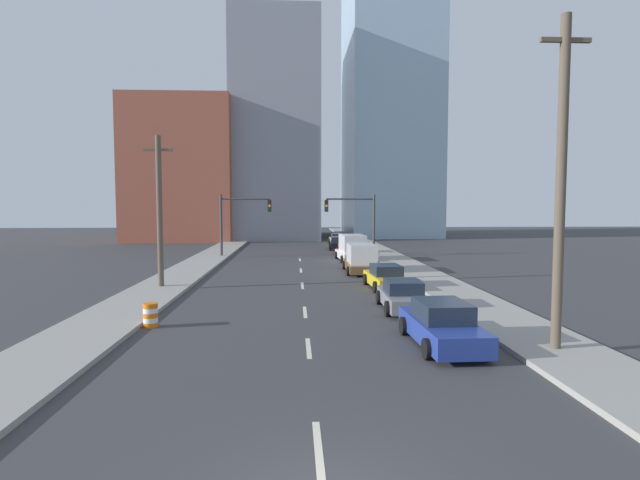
# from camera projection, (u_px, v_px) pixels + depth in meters

# --- Properties ---
(sidewalk_left) EXTENTS (3.23, 91.91, 0.18)m
(sidewalk_left) POSITION_uv_depth(u_px,v_px,m) (223.00, 249.00, 53.17)
(sidewalk_left) COLOR gray
(sidewalk_left) RESTS_ON ground
(sidewalk_right) EXTENTS (3.23, 91.91, 0.18)m
(sidewalk_right) POSITION_uv_depth(u_px,v_px,m) (373.00, 248.00, 54.00)
(sidewalk_right) COLOR gray
(sidewalk_right) RESTS_ON ground
(lane_stripe_at_2m) EXTENTS (0.16, 2.40, 0.01)m
(lane_stripe_at_2m) POSITION_uv_depth(u_px,v_px,m) (318.00, 448.00, 9.80)
(lane_stripe_at_2m) COLOR beige
(lane_stripe_at_2m) RESTS_ON ground
(lane_stripe_at_9m) EXTENTS (0.16, 2.40, 0.01)m
(lane_stripe_at_9m) POSITION_uv_depth(u_px,v_px,m) (309.00, 348.00, 16.70)
(lane_stripe_at_9m) COLOR beige
(lane_stripe_at_9m) RESTS_ON ground
(lane_stripe_at_15m) EXTENTS (0.16, 2.40, 0.01)m
(lane_stripe_at_15m) POSITION_uv_depth(u_px,v_px,m) (305.00, 312.00, 22.30)
(lane_stripe_at_15m) COLOR beige
(lane_stripe_at_15m) RESTS_ON ground
(lane_stripe_at_22m) EXTENTS (0.16, 2.40, 0.01)m
(lane_stripe_at_22m) POSITION_uv_depth(u_px,v_px,m) (302.00, 286.00, 29.62)
(lane_stripe_at_22m) COLOR beige
(lane_stripe_at_22m) RESTS_ON ground
(lane_stripe_at_29m) EXTENTS (0.16, 2.40, 0.01)m
(lane_stripe_at_29m) POSITION_uv_depth(u_px,v_px,m) (301.00, 270.00, 36.55)
(lane_stripe_at_29m) COLOR beige
(lane_stripe_at_29m) RESTS_ON ground
(lane_stripe_at_36m) EXTENTS (0.16, 2.40, 0.01)m
(lane_stripe_at_36m) POSITION_uv_depth(u_px,v_px,m) (300.00, 260.00, 43.65)
(lane_stripe_at_36m) COLOR beige
(lane_stripe_at_36m) RESTS_ON ground
(building_brick_left) EXTENTS (14.00, 16.00, 18.82)m
(building_brick_left) POSITION_uv_depth(u_px,v_px,m) (186.00, 172.00, 69.51)
(building_brick_left) COLOR #9E513D
(building_brick_left) RESTS_ON ground
(building_office_center) EXTENTS (12.00, 20.00, 30.54)m
(building_office_center) POSITION_uv_depth(u_px,v_px,m) (277.00, 134.00, 73.73)
(building_office_center) COLOR gray
(building_office_center) RESTS_ON ground
(building_glass_right) EXTENTS (13.00, 20.00, 40.43)m
(building_glass_right) POSITION_uv_depth(u_px,v_px,m) (388.00, 107.00, 78.25)
(building_glass_right) COLOR #99B7CC
(building_glass_right) RESTS_ON ground
(traffic_signal_left) EXTENTS (4.71, 0.35, 5.75)m
(traffic_signal_left) POSITION_uv_depth(u_px,v_px,m) (237.00, 216.00, 45.55)
(traffic_signal_left) COLOR #38383D
(traffic_signal_left) RESTS_ON ground
(traffic_signal_right) EXTENTS (4.71, 0.35, 5.75)m
(traffic_signal_right) POSITION_uv_depth(u_px,v_px,m) (359.00, 216.00, 46.12)
(traffic_signal_right) COLOR #38383D
(traffic_signal_right) RESTS_ON ground
(utility_pole_right_near) EXTENTS (1.60, 0.32, 10.69)m
(utility_pole_right_near) POSITION_uv_depth(u_px,v_px,m) (561.00, 183.00, 15.75)
(utility_pole_right_near) COLOR brown
(utility_pole_right_near) RESTS_ON ground
(utility_pole_left_mid) EXTENTS (1.60, 0.32, 8.68)m
(utility_pole_left_mid) POSITION_uv_depth(u_px,v_px,m) (160.00, 211.00, 28.15)
(utility_pole_left_mid) COLOR brown
(utility_pole_left_mid) RESTS_ON ground
(traffic_barrel) EXTENTS (0.56, 0.56, 0.95)m
(traffic_barrel) POSITION_uv_depth(u_px,v_px,m) (150.00, 315.00, 19.52)
(traffic_barrel) COLOR orange
(traffic_barrel) RESTS_ON ground
(sedan_blue) EXTENTS (2.23, 4.82, 1.52)m
(sedan_blue) POSITION_uv_depth(u_px,v_px,m) (442.00, 325.00, 16.96)
(sedan_blue) COLOR navy
(sedan_blue) RESTS_ON ground
(sedan_gray) EXTENTS (2.12, 4.31, 1.36)m
(sedan_gray) POSITION_uv_depth(u_px,v_px,m) (403.00, 296.00, 22.74)
(sedan_gray) COLOR slate
(sedan_gray) RESTS_ON ground
(sedan_yellow) EXTENTS (2.22, 4.72, 1.36)m
(sedan_yellow) POSITION_uv_depth(u_px,v_px,m) (386.00, 277.00, 28.65)
(sedan_yellow) COLOR gold
(sedan_yellow) RESTS_ON ground
(box_truck_brown) EXTENTS (2.43, 5.57, 2.02)m
(box_truck_brown) POSITION_uv_depth(u_px,v_px,m) (361.00, 259.00, 35.39)
(box_truck_brown) COLOR brown
(box_truck_brown) RESTS_ON ground
(box_truck_white) EXTENTS (2.65, 5.65, 2.25)m
(box_truck_white) POSITION_uv_depth(u_px,v_px,m) (352.00, 249.00, 42.84)
(box_truck_white) COLOR silver
(box_truck_white) RESTS_ON ground
(sedan_maroon) EXTENTS (2.16, 4.25, 1.48)m
(sedan_maroon) POSITION_uv_depth(u_px,v_px,m) (349.00, 247.00, 49.02)
(sedan_maroon) COLOR maroon
(sedan_maroon) RESTS_ON ground
(sedan_black) EXTENTS (2.29, 4.35, 1.37)m
(sedan_black) POSITION_uv_depth(u_px,v_px,m) (339.00, 244.00, 53.89)
(sedan_black) COLOR black
(sedan_black) RESTS_ON ground
(sedan_tan) EXTENTS (2.11, 4.79, 1.35)m
(sedan_tan) POSITION_uv_depth(u_px,v_px,m) (338.00, 239.00, 60.50)
(sedan_tan) COLOR tan
(sedan_tan) RESTS_ON ground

